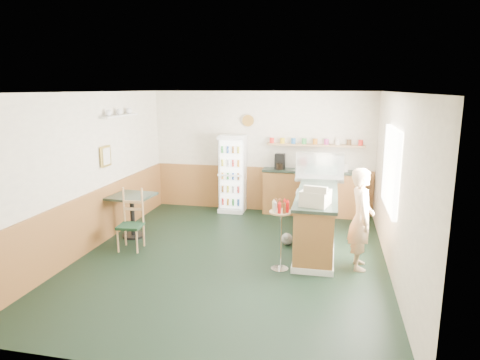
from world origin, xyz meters
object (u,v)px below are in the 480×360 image
(cafe_chair, at_px, (132,217))
(drinks_fridge, at_px, (233,174))
(cash_register, at_px, (315,198))
(shopkeeper, at_px, (361,219))
(display_case, at_px, (320,167))
(cafe_table, at_px, (132,208))
(condiment_stand, at_px, (281,224))

(cafe_chair, bearing_deg, drinks_fridge, 60.80)
(drinks_fridge, height_order, cash_register, drinks_fridge)
(drinks_fridge, distance_m, cash_register, 3.43)
(cash_register, bearing_deg, shopkeeper, 24.88)
(display_case, distance_m, cafe_table, 3.66)
(shopkeeper, relative_size, cafe_table, 1.96)
(display_case, distance_m, shopkeeper, 1.93)
(display_case, height_order, cash_register, display_case)
(display_case, bearing_deg, cafe_table, -160.96)
(cafe_chair, bearing_deg, display_case, 23.27)
(drinks_fridge, relative_size, display_case, 1.89)
(shopkeeper, bearing_deg, cafe_table, 79.10)
(condiment_stand, bearing_deg, shopkeeper, 16.02)
(drinks_fridge, relative_size, cash_register, 4.16)
(display_case, distance_m, cafe_chair, 3.64)
(cafe_table, bearing_deg, shopkeeper, -7.85)
(cash_register, height_order, shopkeeper, shopkeeper)
(cafe_table, bearing_deg, cafe_chair, -63.79)
(cash_register, bearing_deg, drinks_fridge, 139.51)
(shopkeeper, bearing_deg, cafe_chair, 86.31)
(shopkeeper, xyz_separation_m, condiment_stand, (-1.20, -0.34, -0.05))
(condiment_stand, bearing_deg, cafe_chair, 171.64)
(cafe_chair, bearing_deg, cash_register, -8.18)
(display_case, xyz_separation_m, cafe_table, (-3.40, -1.17, -0.70))
(condiment_stand, bearing_deg, display_case, 76.48)
(drinks_fridge, bearing_deg, shopkeeper, -45.19)
(drinks_fridge, bearing_deg, display_case, -25.63)
(drinks_fridge, bearing_deg, cash_register, -55.05)
(drinks_fridge, xyz_separation_m, condiment_stand, (1.46, -3.02, -0.13))
(drinks_fridge, height_order, display_case, drinks_fridge)
(condiment_stand, xyz_separation_m, cafe_table, (-2.90, 0.91, -0.17))
(display_case, xyz_separation_m, cash_register, (0.00, -1.87, -0.14))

